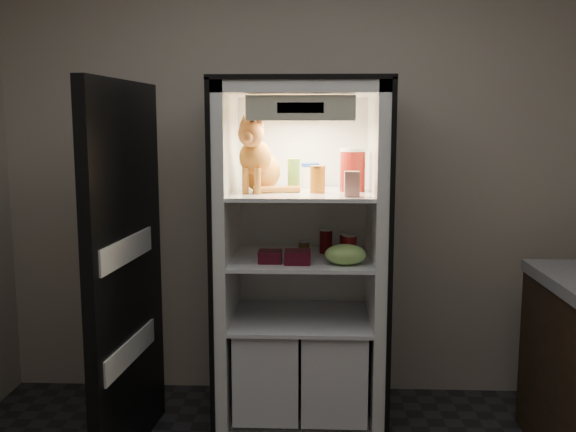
# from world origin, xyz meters

# --- Properties ---
(room_shell) EXTENTS (3.60, 3.60, 3.60)m
(room_shell) POSITION_xyz_m (0.00, 0.00, 1.62)
(room_shell) COLOR white
(room_shell) RESTS_ON floor
(refrigerator) EXTENTS (0.90, 0.72, 1.88)m
(refrigerator) POSITION_xyz_m (0.00, 1.38, 0.79)
(refrigerator) COLOR white
(refrigerator) RESTS_ON floor
(fridge_door) EXTENTS (0.13, 0.87, 1.85)m
(fridge_door) POSITION_xyz_m (-0.85, 0.99, 0.91)
(fridge_door) COLOR black
(fridge_door) RESTS_ON floor
(tabby_cat) EXTENTS (0.34, 0.40, 0.41)m
(tabby_cat) POSITION_xyz_m (-0.23, 1.32, 1.44)
(tabby_cat) COLOR #BC6418
(tabby_cat) RESTS_ON refrigerator
(parmesan_shaker) EXTENTS (0.07, 0.07, 0.17)m
(parmesan_shaker) POSITION_xyz_m (-0.04, 1.35, 1.38)
(parmesan_shaker) COLOR green
(parmesan_shaker) RESTS_ON refrigerator
(mayo_tub) EXTENTS (0.10, 0.10, 0.14)m
(mayo_tub) POSITION_xyz_m (0.04, 1.50, 1.36)
(mayo_tub) COLOR white
(mayo_tub) RESTS_ON refrigerator
(salsa_jar) EXTENTS (0.08, 0.08, 0.14)m
(salsa_jar) POSITION_xyz_m (0.08, 1.28, 1.36)
(salsa_jar) COLOR maroon
(salsa_jar) RESTS_ON refrigerator
(pepper_jar) EXTENTS (0.14, 0.14, 0.23)m
(pepper_jar) POSITION_xyz_m (0.27, 1.37, 1.40)
(pepper_jar) COLOR #9E1E15
(pepper_jar) RESTS_ON refrigerator
(cream_carton) EXTENTS (0.07, 0.07, 0.12)m
(cream_carton) POSITION_xyz_m (0.25, 1.11, 1.35)
(cream_carton) COLOR silver
(cream_carton) RESTS_ON refrigerator
(soda_can_a) EXTENTS (0.07, 0.07, 0.13)m
(soda_can_a) POSITION_xyz_m (0.13, 1.43, 1.00)
(soda_can_a) COLOR black
(soda_can_a) RESTS_ON refrigerator
(soda_can_b) EXTENTS (0.06, 0.06, 0.12)m
(soda_can_b) POSITION_xyz_m (0.24, 1.38, 1.00)
(soda_can_b) COLOR black
(soda_can_b) RESTS_ON refrigerator
(soda_can_c) EXTENTS (0.07, 0.07, 0.14)m
(soda_can_c) POSITION_xyz_m (0.25, 1.23, 1.01)
(soda_can_c) COLOR black
(soda_can_c) RESTS_ON refrigerator
(condiment_jar) EXTENTS (0.06, 0.06, 0.08)m
(condiment_jar) POSITION_xyz_m (0.01, 1.37, 0.98)
(condiment_jar) COLOR #543918
(condiment_jar) RESTS_ON refrigerator
(grape_bag) EXTENTS (0.21, 0.15, 0.10)m
(grape_bag) POSITION_xyz_m (0.23, 1.14, 0.99)
(grape_bag) COLOR #7EB253
(grape_bag) RESTS_ON refrigerator
(berry_box_left) EXTENTS (0.12, 0.12, 0.06)m
(berry_box_left) POSITION_xyz_m (-0.16, 1.18, 0.97)
(berry_box_left) COLOR #530D1C
(berry_box_left) RESTS_ON refrigerator
(berry_box_right) EXTENTS (0.13, 0.13, 0.07)m
(berry_box_right) POSITION_xyz_m (-0.02, 1.16, 0.97)
(berry_box_right) COLOR #530D1C
(berry_box_right) RESTS_ON refrigerator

